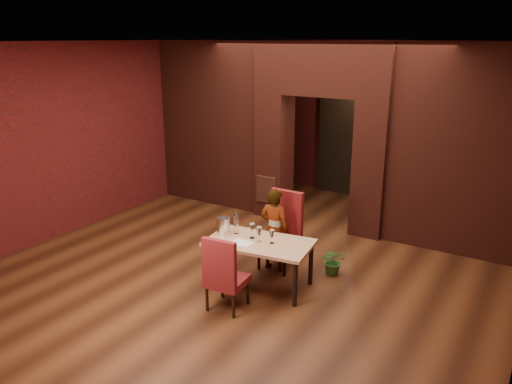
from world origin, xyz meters
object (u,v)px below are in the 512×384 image
(wine_glass_b, at_px, (259,234))
(potted_plant, at_px, (333,261))
(wine_glass_a, at_px, (252,231))
(dining_table, at_px, (259,264))
(person_seated, at_px, (274,230))
(chair_near, at_px, (227,272))
(wine_bucket, at_px, (223,226))
(water_bottle, at_px, (236,223))
(chair_far, at_px, (279,231))
(wine_glass_c, at_px, (272,237))

(wine_glass_b, distance_m, potted_plant, 1.26)
(wine_glass_a, bearing_deg, dining_table, -17.83)
(potted_plant, bearing_deg, person_seated, -159.99)
(dining_table, height_order, chair_near, chair_near)
(wine_bucket, relative_size, water_bottle, 0.76)
(dining_table, height_order, person_seated, person_seated)
(chair_far, relative_size, potted_plant, 2.81)
(wine_glass_c, height_order, water_bottle, water_bottle)
(chair_far, distance_m, wine_glass_a, 0.64)
(wine_glass_a, distance_m, wine_glass_b, 0.16)
(chair_far, xyz_separation_m, wine_bucket, (-0.52, -0.67, 0.20))
(person_seated, bearing_deg, potted_plant, -161.43)
(wine_glass_b, distance_m, wine_bucket, 0.57)
(water_bottle, height_order, potted_plant, water_bottle)
(dining_table, height_order, wine_glass_a, wine_glass_a)
(wine_glass_b, distance_m, wine_glass_c, 0.18)
(water_bottle, bearing_deg, dining_table, -9.23)
(chair_near, xyz_separation_m, person_seated, (-0.06, 1.26, 0.12))
(wine_glass_b, relative_size, wine_bucket, 0.91)
(chair_far, distance_m, water_bottle, 0.72)
(person_seated, bearing_deg, wine_glass_b, 97.72)
(wine_bucket, height_order, potted_plant, wine_bucket)
(chair_near, relative_size, potted_plant, 2.46)
(chair_near, distance_m, wine_glass_c, 0.80)
(potted_plant, bearing_deg, wine_bucket, -145.91)
(dining_table, bearing_deg, wine_glass_b, -90.06)
(dining_table, xyz_separation_m, water_bottle, (-0.42, 0.07, 0.48))
(person_seated, bearing_deg, water_bottle, 54.92)
(dining_table, xyz_separation_m, wine_glass_a, (-0.14, 0.05, 0.43))
(wine_bucket, bearing_deg, potted_plant, 34.09)
(wine_bucket, bearing_deg, person_seated, 50.27)
(potted_plant, bearing_deg, wine_glass_b, -129.57)
(wine_glass_b, xyz_separation_m, water_bottle, (-0.42, 0.08, 0.05))
(wine_glass_a, height_order, wine_glass_b, same)
(person_seated, bearing_deg, chair_near, 91.09)
(person_seated, relative_size, wine_bucket, 5.37)
(wine_glass_c, bearing_deg, wine_glass_a, 177.25)
(wine_glass_c, xyz_separation_m, water_bottle, (-0.59, 0.04, 0.06))
(wine_bucket, bearing_deg, dining_table, 1.87)
(wine_glass_a, xyz_separation_m, water_bottle, (-0.27, 0.02, 0.05))
(chair_far, height_order, person_seated, person_seated)
(person_seated, bearing_deg, chair_far, -112.56)
(chair_near, height_order, wine_bucket, chair_near)
(person_seated, xyz_separation_m, wine_glass_b, (0.09, -0.57, 0.14))
(chair_far, relative_size, wine_glass_a, 5.41)
(chair_far, xyz_separation_m, chair_near, (0.02, -1.35, -0.07))
(chair_far, relative_size, wine_bucket, 4.93)
(chair_far, height_order, wine_glass_b, chair_far)
(chair_far, bearing_deg, person_seated, -110.40)
(chair_near, distance_m, person_seated, 1.27)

